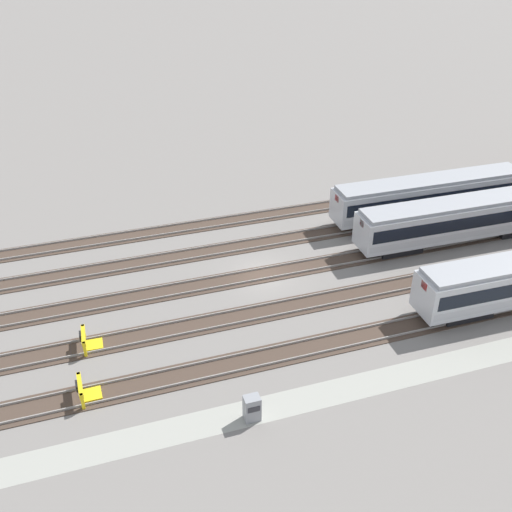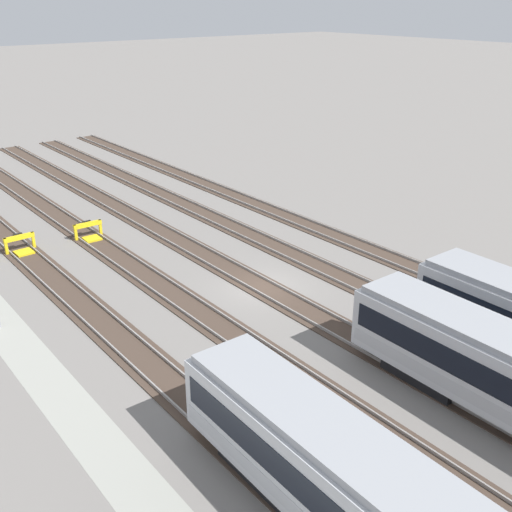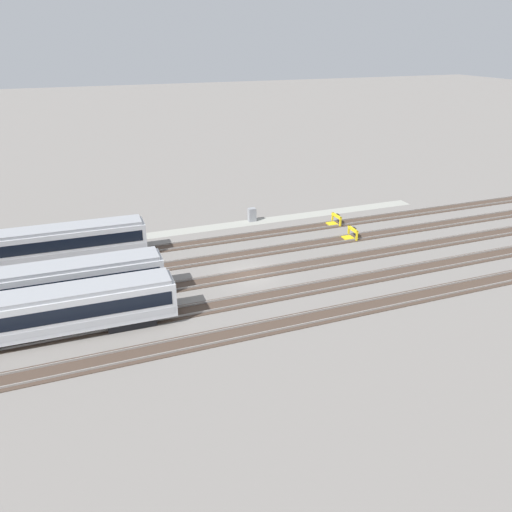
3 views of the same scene
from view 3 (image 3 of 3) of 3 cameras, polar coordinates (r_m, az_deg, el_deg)
The scene contains 13 objects.
ground_plane at distance 46.40m, azimuth -0.71°, elevation -2.14°, with size 400.00×400.00×0.00m, color gray.
service_walkway at distance 57.98m, azimuth -5.24°, elevation 3.24°, with size 54.00×2.00×0.01m, color #9E9E93.
rail_track_nearest at distance 54.29m, azimuth -4.04°, elevation 1.86°, with size 90.00×2.23×0.21m.
rail_track_near_inner at distance 50.29m, azimuth -2.51°, elevation 0.04°, with size 90.00×2.24×0.21m.
rail_track_middle at distance 46.39m, azimuth -0.71°, elevation -2.09°, with size 90.00×2.24×0.21m.
rail_track_far_inner at distance 42.61m, azimuth 1.41°, elevation -4.60°, with size 90.00×2.23×0.21m.
rail_track_farthest at distance 39.01m, azimuth 3.96°, elevation -7.58°, with size 90.00×2.23×0.21m.
subway_car_front_row_right_inner at distance 43.34m, azimuth -22.48°, elevation -3.09°, with size 18.04×3.12×3.70m.
subway_car_front_row_rightmost at distance 39.23m, azimuth -22.46°, elevation -5.97°, with size 18.05×3.16×3.70m.
subway_car_back_row_leftmost at distance 51.68m, azimuth -22.51°, elevation 1.22°, with size 18.05×3.18×3.70m.
bumper_stop_nearest_track at distance 59.36m, azimuth 8.97°, elevation 4.06°, with size 1.36×2.00×1.22m.
bumper_stop_near_inner_track at distance 55.46m, azimuth 10.77°, elevation 2.49°, with size 1.37×2.01×1.22m.
electrical_cabinet at distance 59.64m, azimuth -0.47°, elevation 4.75°, with size 0.90×0.73×1.60m.
Camera 3 is at (14.31, 39.14, 20.40)m, focal length 35.00 mm.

